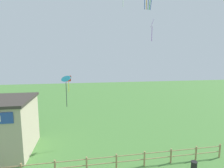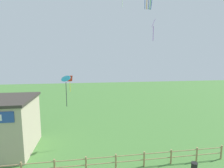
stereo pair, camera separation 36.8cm
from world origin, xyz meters
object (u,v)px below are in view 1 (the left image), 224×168
Objects in this scene: kite_purple_streamer at (152,26)px; kite_cyan_delta at (66,80)px; kite_red_diamond at (68,81)px; trash_bin at (194,166)px.

kite_cyan_delta is at bearing -152.04° from kite_purple_streamer.
kite_purple_streamer is at bearing -11.86° from kite_red_diamond.
kite_purple_streamer is 11.32m from kite_red_diamond.
kite_red_diamond is at bearing 92.35° from kite_cyan_delta.
kite_purple_streamer is at bearing 95.22° from trash_bin.
trash_bin is at bearing -43.52° from kite_red_diamond.
kite_purple_streamer is 0.91× the size of kite_cyan_delta.
trash_bin is at bearing -84.78° from kite_purple_streamer.
trash_bin is 0.40× the size of kite_red_diamond.
kite_cyan_delta is at bearing 164.23° from trash_bin.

